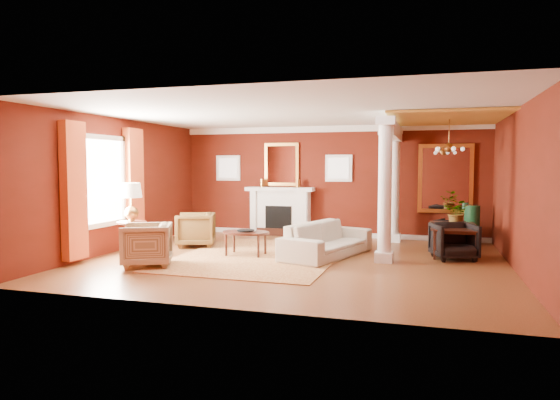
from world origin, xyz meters
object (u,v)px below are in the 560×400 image
(armchair_stripe, at_px, (147,243))
(dining_table, at_px, (455,232))
(sofa, at_px, (327,234))
(coffee_table, at_px, (246,234))
(side_table, at_px, (131,207))
(armchair_leopard, at_px, (195,228))

(armchair_stripe, height_order, dining_table, dining_table)
(sofa, bearing_deg, dining_table, -49.50)
(coffee_table, bearing_deg, side_table, -164.97)
(coffee_table, bearing_deg, armchair_leopard, 153.06)
(dining_table, bearing_deg, armchair_stripe, 117.78)
(armchair_stripe, distance_m, dining_table, 6.31)
(side_table, distance_m, dining_table, 6.82)
(sofa, bearing_deg, armchair_stripe, 139.88)
(dining_table, bearing_deg, coffee_table, 108.51)
(coffee_table, bearing_deg, dining_table, 18.88)
(sofa, xyz_separation_m, dining_table, (2.54, 1.07, 0.01))
(armchair_stripe, bearing_deg, coffee_table, 113.48)
(sofa, height_order, side_table, side_table)
(armchair_leopard, xyz_separation_m, armchair_stripe, (0.15, -2.33, 0.01))
(dining_table, bearing_deg, armchair_leopard, 96.13)
(armchair_leopard, xyz_separation_m, coffee_table, (1.53, -0.78, 0.03))
(sofa, height_order, coffee_table, sofa)
(armchair_stripe, height_order, coffee_table, armchair_stripe)
(coffee_table, relative_size, dining_table, 0.59)
(sofa, relative_size, side_table, 1.59)
(coffee_table, relative_size, side_table, 0.66)
(armchair_leopard, relative_size, dining_table, 0.50)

